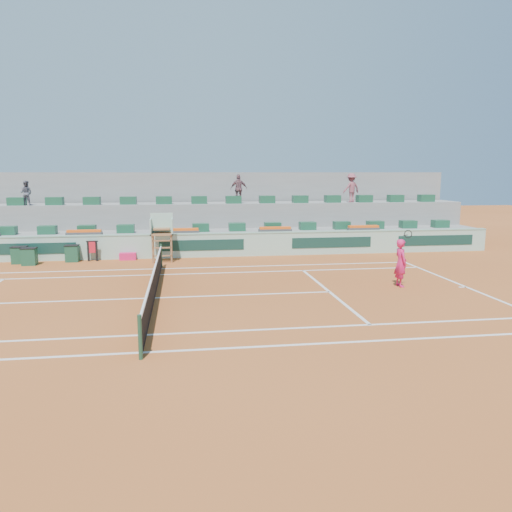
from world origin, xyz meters
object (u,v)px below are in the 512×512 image
object	(u,v)px
drink_cooler_a	(72,253)
tennis_player	(401,263)
player_bag	(128,256)
umpire_chair	(162,231)

from	to	relation	value
drink_cooler_a	tennis_player	xyz separation A→B (m)	(13.83, -7.52, 0.51)
player_bag	tennis_player	size ratio (longest dim) A/B	0.36
umpire_chair	tennis_player	xyz separation A→B (m)	(9.39, -6.99, -0.61)
tennis_player	player_bag	bearing A→B (deg)	145.59
player_bag	drink_cooler_a	distance (m)	2.69
player_bag	drink_cooler_a	world-z (taller)	drink_cooler_a
umpire_chair	tennis_player	size ratio (longest dim) A/B	1.05
player_bag	umpire_chair	distance (m)	2.32
drink_cooler_a	tennis_player	distance (m)	15.75
player_bag	umpire_chair	xyz separation A→B (m)	(1.77, -0.65, 1.36)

